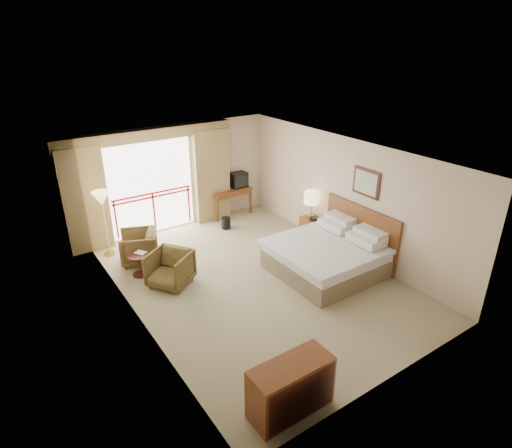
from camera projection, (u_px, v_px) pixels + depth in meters
floor at (255, 279)px, 9.06m from camera, size 7.00×7.00×0.00m
ceiling at (254, 155)px, 7.95m from camera, size 7.00×7.00×0.00m
wall_back at (180, 176)px, 11.14m from camera, size 5.00×0.00×5.00m
wall_front at (397, 306)px, 5.86m from camera, size 5.00×0.00×5.00m
wall_left at (132, 254)px, 7.22m from camera, size 0.00×7.00×7.00m
wall_right at (345, 196)px, 9.78m from camera, size 0.00×7.00×7.00m
balcony_door at (151, 188)px, 10.78m from camera, size 2.40×0.00×2.40m
balcony_railing at (153, 202)px, 10.93m from camera, size 2.09×0.03×1.02m
curtain_left at (85, 200)px, 9.82m from camera, size 1.00×0.26×2.50m
curtain_right at (211, 176)px, 11.51m from camera, size 1.00×0.26×2.50m
valance at (147, 135)px, 10.15m from camera, size 4.40×0.22×0.28m
hvac_vent at (222, 132)px, 11.38m from camera, size 0.50×0.04×0.50m
bed at (328, 256)px, 9.22m from camera, size 2.13×2.06×0.97m
headboard at (360, 234)px, 9.60m from camera, size 0.06×2.10×1.30m
framed_art at (366, 183)px, 9.11m from camera, size 0.04×0.72×0.60m
nightstand at (311, 229)px, 10.70m from camera, size 0.41×0.49×0.58m
table_lamp at (312, 198)px, 10.41m from camera, size 0.37×0.37×0.66m
phone at (315, 219)px, 10.42m from camera, size 0.20×0.17×0.08m
desk at (229, 194)px, 12.09m from camera, size 1.19×0.57×0.78m
tv at (238, 180)px, 12.04m from camera, size 0.46×0.37×0.42m
coffee_maker at (218, 187)px, 11.75m from camera, size 0.12×0.12×0.24m
cup at (224, 189)px, 11.82m from camera, size 0.08×0.08×0.09m
wastebasket at (226, 223)px, 11.34m from camera, size 0.31×0.31×0.31m
armchair_far at (141, 261)px, 9.77m from camera, size 1.04×1.03×0.74m
armchair_near at (171, 284)px, 8.88m from camera, size 1.11×1.10×0.73m
side_table at (139, 261)px, 9.09m from camera, size 0.44×0.44×0.48m
book at (138, 255)px, 9.02m from camera, size 0.26×0.29×0.02m
floor_lamp at (102, 201)px, 9.52m from camera, size 0.40×0.40×1.57m
dresser at (291, 388)px, 5.78m from camera, size 1.18×0.50×0.79m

